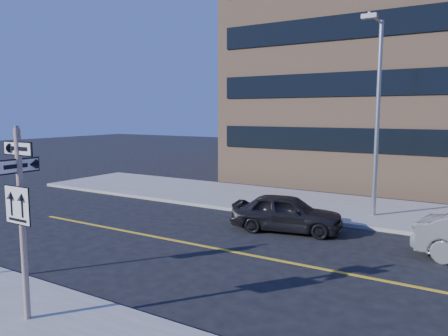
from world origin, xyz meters
The scene contains 5 objects.
ground centered at (0.00, 0.00, 0.00)m, with size 120.00×120.00×0.00m, color black.
sign_pole centered at (0.00, -2.51, 2.44)m, with size 0.92×0.92×4.06m.
parked_car_a centered at (1.65, 7.23, 0.71)m, with size 4.16×1.67×1.42m, color black.
streetlight_a centered at (4.00, 10.76, 4.76)m, with size 0.55×2.25×8.00m.
building_brick centered at (2.00, 25.00, 9.00)m, with size 18.00×18.00×18.00m, color #A27A5A.
Camera 1 is at (8.12, -7.76, 4.46)m, focal length 35.00 mm.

